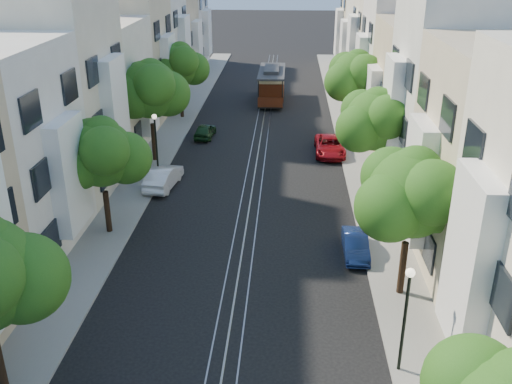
% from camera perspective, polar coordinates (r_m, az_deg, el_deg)
% --- Properties ---
extents(ground, '(200.00, 200.00, 0.00)m').
position_cam_1_polar(ground, '(42.91, 0.27, 4.32)').
color(ground, black).
rests_on(ground, ground).
extents(sidewalk_east, '(2.50, 80.00, 0.12)m').
position_cam_1_polar(sidewalk_east, '(43.15, 9.95, 4.14)').
color(sidewalk_east, gray).
rests_on(sidewalk_east, ground).
extents(sidewalk_west, '(2.50, 80.00, 0.12)m').
position_cam_1_polar(sidewalk_west, '(43.85, -9.26, 4.51)').
color(sidewalk_west, gray).
rests_on(sidewalk_west, ground).
extents(rail_left, '(0.06, 80.00, 0.02)m').
position_cam_1_polar(rail_left, '(42.94, -0.47, 4.34)').
color(rail_left, gray).
rests_on(rail_left, ground).
extents(rail_slot, '(0.06, 80.00, 0.02)m').
position_cam_1_polar(rail_slot, '(42.91, 0.27, 4.33)').
color(rail_slot, gray).
rests_on(rail_slot, ground).
extents(rail_right, '(0.06, 80.00, 0.02)m').
position_cam_1_polar(rail_right, '(42.89, 1.00, 4.31)').
color(rail_right, gray).
rests_on(rail_right, ground).
extents(lane_line, '(0.08, 80.00, 0.01)m').
position_cam_1_polar(lane_line, '(42.91, 0.27, 4.32)').
color(lane_line, tan).
rests_on(lane_line, ground).
extents(townhouses_east, '(7.75, 72.00, 12.00)m').
position_cam_1_polar(townhouses_east, '(42.50, 16.75, 10.41)').
color(townhouses_east, beige).
rests_on(townhouses_east, ground).
extents(townhouses_west, '(7.75, 72.00, 11.76)m').
position_cam_1_polar(townhouses_west, '(43.69, -15.75, 10.72)').
color(townhouses_west, silver).
rests_on(townhouses_west, ground).
extents(tree_e_b, '(4.93, 4.08, 6.68)m').
position_cam_1_polar(tree_e_b, '(23.96, 15.39, -0.37)').
color(tree_e_b, black).
rests_on(tree_e_b, ground).
extents(tree_e_c, '(4.84, 3.99, 6.52)m').
position_cam_1_polar(tree_e_c, '(34.20, 11.88, 6.87)').
color(tree_e_c, black).
rests_on(tree_e_c, ground).
extents(tree_e_d, '(5.01, 4.16, 6.85)m').
position_cam_1_polar(tree_e_d, '(44.72, 10.00, 11.23)').
color(tree_e_d, black).
rests_on(tree_e_d, ground).
extents(tree_w_b, '(4.72, 3.87, 6.27)m').
position_cam_1_polar(tree_w_b, '(29.66, -15.14, 3.58)').
color(tree_w_b, black).
rests_on(tree_w_b, ground).
extents(tree_w_c, '(5.13, 4.28, 7.09)m').
position_cam_1_polar(tree_w_c, '(39.62, -10.48, 9.94)').
color(tree_w_c, black).
rests_on(tree_w_c, ground).
extents(tree_w_d, '(4.84, 3.99, 6.52)m').
position_cam_1_polar(tree_w_d, '(50.24, -7.58, 12.39)').
color(tree_w_d, black).
rests_on(tree_w_d, ground).
extents(lamp_east, '(0.32, 0.32, 4.16)m').
position_cam_1_polar(lamp_east, '(20.38, 14.80, -10.87)').
color(lamp_east, black).
rests_on(lamp_east, ground).
extents(lamp_west, '(0.32, 0.32, 4.16)m').
position_cam_1_polar(lamp_west, '(37.23, -10.00, 5.55)').
color(lamp_west, black).
rests_on(lamp_west, ground).
extents(cable_car, '(2.49, 7.94, 3.05)m').
position_cam_1_polar(cable_car, '(56.26, 1.58, 10.86)').
color(cable_car, black).
rests_on(cable_car, ground).
extents(parked_car_e_mid, '(1.17, 3.32, 1.09)m').
position_cam_1_polar(parked_car_e_mid, '(28.51, 9.93, -5.25)').
color(parked_car_e_mid, '#0D1B45').
rests_on(parked_car_e_mid, ground).
extents(parked_car_e_far, '(2.13, 4.59, 1.27)m').
position_cam_1_polar(parked_car_e_far, '(41.99, 7.40, 4.60)').
color(parked_car_e_far, maroon).
rests_on(parked_car_e_far, ground).
extents(parked_car_w_mid, '(1.91, 4.23, 1.35)m').
position_cam_1_polar(parked_car_w_mid, '(36.31, -9.24, 1.49)').
color(parked_car_w_mid, silver).
rests_on(parked_car_w_mid, ground).
extents(parked_car_w_far, '(1.58, 3.42, 1.14)m').
position_cam_1_polar(parked_car_w_far, '(45.58, -5.12, 6.13)').
color(parked_car_w_far, '#153619').
rests_on(parked_car_w_far, ground).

